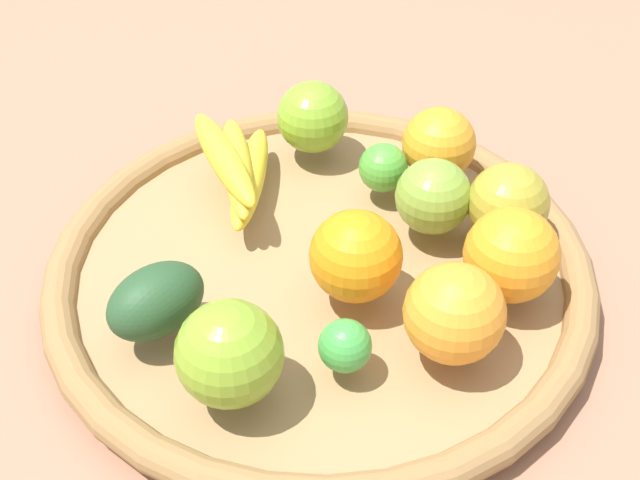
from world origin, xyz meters
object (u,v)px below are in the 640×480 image
at_px(apple_0, 229,354).
at_px(apple_1, 433,196).
at_px(orange_0, 439,144).
at_px(orange_3, 356,256).
at_px(lime_0, 345,346).
at_px(banana_bunch, 237,168).
at_px(orange_2, 454,313).
at_px(avocado, 156,301).
at_px(lime_1, 383,168).
at_px(apple_3, 508,204).
at_px(orange_1, 512,255).
at_px(apple_2, 313,117).

xyz_separation_m(apple_0, apple_1, (0.09, 0.23, -0.01)).
bearing_deg(orange_0, apple_1, -78.03).
relative_size(apple_1, orange_0, 0.97).
xyz_separation_m(orange_3, lime_0, (0.02, -0.08, -0.02)).
xyz_separation_m(orange_3, banana_bunch, (-0.15, 0.09, -0.01)).
distance_m(banana_bunch, orange_2, 0.27).
bearing_deg(avocado, apple_1, 49.38).
xyz_separation_m(lime_1, apple_3, (0.12, -0.03, 0.01)).
bearing_deg(lime_1, orange_3, -81.21).
distance_m(lime_0, apple_1, 0.18).
bearing_deg(apple_1, banana_bunch, -175.17).
distance_m(orange_3, avocado, 0.16).
bearing_deg(banana_bunch, apple_3, 6.29).
bearing_deg(orange_1, apple_1, 145.16).
distance_m(orange_3, orange_2, 0.10).
height_order(lime_0, apple_2, apple_2).
distance_m(lime_1, apple_1, 0.07).
relative_size(orange_3, orange_0, 1.09).
xyz_separation_m(orange_3, orange_0, (0.02, 0.18, -0.00)).
height_order(lime_1, apple_3, apple_3).
bearing_deg(orange_3, orange_0, 83.48).
height_order(banana_bunch, apple_0, apple_0).
bearing_deg(apple_0, apple_1, 69.66).
bearing_deg(apple_1, lime_1, 147.24).
relative_size(apple_0, avocado, 0.96).
height_order(orange_3, banana_bunch, orange_3).
relative_size(orange_3, apple_0, 0.96).
xyz_separation_m(orange_3, orange_2, (0.09, -0.03, 0.00)).
relative_size(lime_1, apple_3, 0.65).
distance_m(orange_3, apple_3, 0.15).
distance_m(lime_0, avocado, 0.15).
bearing_deg(apple_3, orange_0, 141.13).
xyz_separation_m(banana_bunch, orange_0, (0.17, 0.09, 0.01)).
xyz_separation_m(orange_2, avocado, (-0.22, -0.06, -0.01)).
relative_size(orange_3, banana_bunch, 0.50).
bearing_deg(avocado, banana_bunch, 94.80).
xyz_separation_m(apple_3, lime_0, (-0.08, -0.19, -0.02)).
height_order(apple_1, apple_2, apple_2).
bearing_deg(lime_0, banana_bunch, 135.34).
distance_m(lime_1, apple_0, 0.27).
relative_size(apple_0, orange_1, 1.02).
relative_size(lime_1, orange_0, 0.66).
xyz_separation_m(apple_3, apple_1, (-0.06, -0.01, -0.00)).
bearing_deg(orange_2, apple_3, 86.21).
height_order(lime_1, avocado, avocado).
height_order(apple_1, orange_0, orange_0).
bearing_deg(apple_0, banana_bunch, 114.04).
bearing_deg(orange_2, apple_0, -145.19).
bearing_deg(lime_0, apple_2, 116.43).
height_order(apple_3, lime_0, apple_3).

